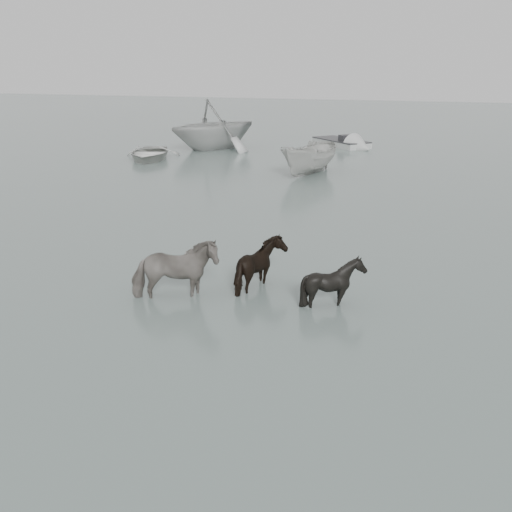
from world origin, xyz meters
name	(u,v)px	position (x,y,z in m)	size (l,w,h in m)	color
ground	(143,314)	(0.00, 0.00, 0.00)	(140.00, 140.00, 0.00)	#53625E
pony_pinto	(174,264)	(0.30, 1.09, 0.84)	(0.91, 2.00, 1.69)	black
pony_dark	(262,260)	(2.04, 2.30, 0.71)	(1.41, 1.21, 1.42)	black
pony_black	(334,277)	(3.89, 1.70, 0.67)	(1.09, 1.22, 1.35)	black
rowboat_lead	(149,151)	(-9.16, 19.83, 0.43)	(2.99, 4.18, 0.87)	beige
rowboat_trail	(214,123)	(-7.13, 24.57, 1.53)	(5.00, 5.80, 3.06)	#AEB0AD
boat_small	(310,157)	(0.07, 17.74, 0.82)	(1.60, 4.25, 1.64)	#AEAEA9
skiff_mid	(341,140)	(-0.03, 28.09, 0.38)	(5.64, 1.60, 0.75)	#A5A8A6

